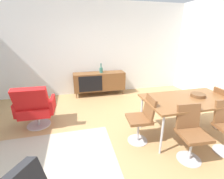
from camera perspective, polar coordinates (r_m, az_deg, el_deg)
The scene contains 11 objects.
ground_plane at distance 3.11m, azimuth -1.72°, elevation -17.08°, with size 8.32×8.32×0.00m, color tan.
wall_back at distance 5.09m, azimuth -8.22°, elevation 14.14°, with size 6.80×0.12×2.80m, color silver.
sideboard at distance 5.01m, azimuth -4.64°, elevation 2.98°, with size 1.60×0.45×0.72m.
vase_cobalt at distance 4.93m, azimuth -3.97°, elevation 7.18°, with size 0.10×0.10×0.29m.
dining_table at distance 3.20m, azimuth 25.84°, elevation -3.71°, with size 1.60×0.90×0.74m.
wooden_bowl_on_table at distance 3.36m, azimuth 28.72°, elevation -1.82°, with size 0.26×0.26×0.06m, color brown.
dining_chair_front_left at distance 2.72m, azimuth 26.74°, elevation -13.40°, with size 0.43×0.45×0.86m.
dining_chair_near_window at distance 2.84m, azimuth 10.91°, elevation -10.02°, with size 0.45×0.43×0.86m.
dining_chair_far_end at distance 3.89m, azimuth 35.58°, elevation -5.19°, with size 0.44×0.42×0.86m.
lounge_chair_red at distance 3.55m, azimuth -26.14°, elevation -5.60°, with size 0.73×0.67×0.95m.
area_rug at distance 2.75m, azimuth -23.79°, elevation -24.64°, with size 2.20×1.70×0.01m, color #B7AD99.
Camera 1 is at (-0.51, -2.45, 1.85)m, focal length 25.21 mm.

